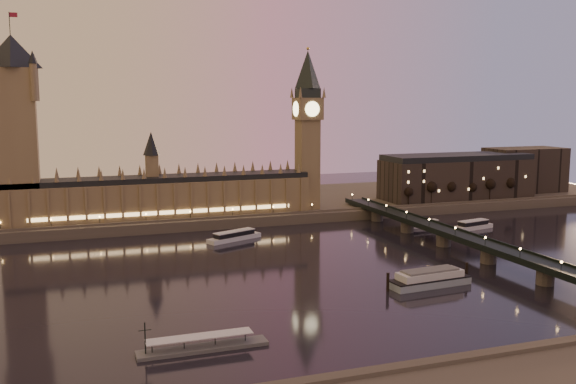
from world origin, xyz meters
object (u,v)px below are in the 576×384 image
at_px(cruise_boat_a, 234,236).
at_px(cruise_boat_b, 424,224).
at_px(pontoon_pier, 202,346).
at_px(moored_barge, 430,278).

distance_m(cruise_boat_a, cruise_boat_b, 117.96).
relative_size(cruise_boat_b, pontoon_pier, 0.59).
bearing_deg(cruise_boat_b, cruise_boat_a, 179.88).
bearing_deg(cruise_boat_b, moored_barge, -118.91).
height_order(cruise_boat_a, pontoon_pier, pontoon_pier).
distance_m(moored_barge, pontoon_pier, 109.78).
distance_m(cruise_boat_a, pontoon_pier, 156.84).
height_order(moored_barge, pontoon_pier, pontoon_pier).
bearing_deg(moored_barge, cruise_boat_a, 110.89).
height_order(cruise_boat_a, cruise_boat_b, cruise_boat_a).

